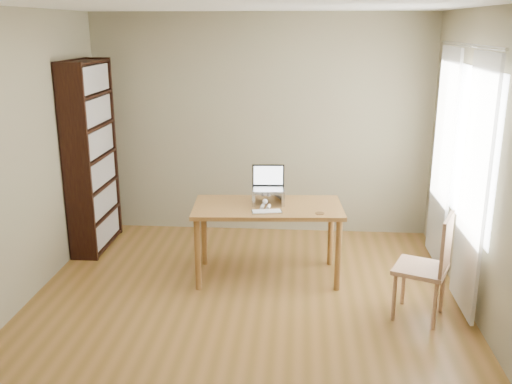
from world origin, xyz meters
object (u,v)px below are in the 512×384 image
(keyboard, at_px, (267,212))
(cat, at_px, (268,195))
(bookshelf, at_px, (91,157))
(desk, at_px, (268,215))
(laptop, at_px, (269,183))
(chair, at_px, (430,262))

(keyboard, relative_size, cat, 0.61)
(bookshelf, relative_size, desk, 1.40)
(bookshelf, relative_size, keyboard, 6.95)
(laptop, bearing_deg, bookshelf, 160.79)
(bookshelf, bearing_deg, laptop, -15.43)
(desk, bearing_deg, laptop, 86.22)
(bookshelf, relative_size, cat, 4.25)
(laptop, xyz_separation_m, chair, (1.43, -0.86, -0.43))
(bookshelf, relative_size, laptop, 6.28)
(cat, bearing_deg, desk, -83.40)
(desk, relative_size, keyboard, 4.95)
(laptop, bearing_deg, cat, -100.98)
(keyboard, bearing_deg, chair, -29.68)
(desk, distance_m, keyboard, 0.24)
(keyboard, height_order, chair, chair)
(cat, distance_m, chair, 1.69)
(cat, xyz_separation_m, chair, (1.43, -0.84, -0.31))
(desk, distance_m, chair, 1.61)
(desk, xyz_separation_m, chair, (1.43, -0.73, -0.15))
(keyboard, xyz_separation_m, chair, (1.43, -0.51, -0.25))
(desk, height_order, chair, chair)
(chair, bearing_deg, keyboard, -176.63)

